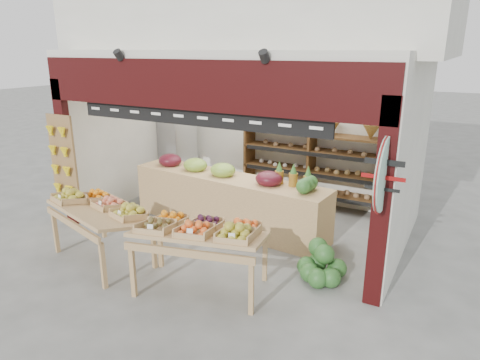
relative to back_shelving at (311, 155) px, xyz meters
name	(u,v)px	position (x,y,z in m)	size (l,w,h in m)	color
ground	(229,231)	(-0.80, -1.96, -1.08)	(60.00, 60.00, 0.00)	#63635E
shop_structure	(271,4)	(-0.80, -0.35, 2.84)	(6.36, 5.12, 5.40)	silver
banana_board	(63,167)	(-3.53, -3.14, 0.03)	(0.60, 0.15, 1.80)	olive
gift_sign	(384,174)	(1.95, -3.11, 0.67)	(0.04, 0.93, 0.92)	#B6E4CA
back_shelving	(311,155)	(0.00, 0.00, 0.00)	(2.88, 0.47, 1.79)	brown
refrigerator	(177,150)	(-3.20, -0.25, -0.20)	(0.69, 0.69, 1.77)	silver
cardboard_stack	(203,199)	(-1.78, -1.30, -0.85)	(1.02, 0.84, 0.63)	silver
mid_counter	(227,199)	(-0.95, -1.76, -0.56)	(3.87, 1.08, 1.18)	tan
display_table_left	(100,208)	(-2.05, -3.73, -0.28)	(1.85, 1.35, 1.05)	tan
display_table_right	(200,231)	(-0.17, -3.78, -0.23)	(1.88, 1.33, 1.08)	tan
watermelon_pile	(320,266)	(1.16, -2.77, -0.88)	(0.68, 0.70, 0.54)	#1B5120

